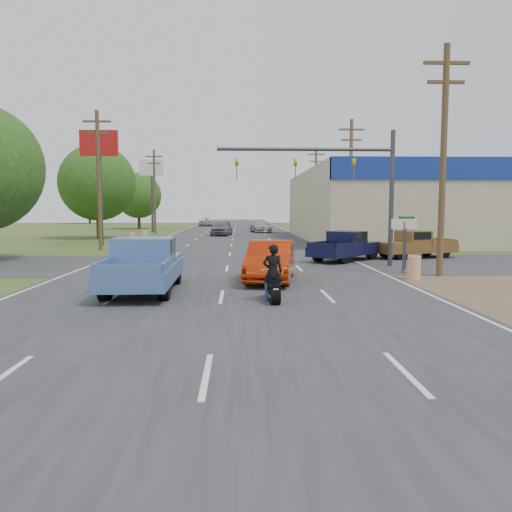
{
  "coord_description": "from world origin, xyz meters",
  "views": [
    {
      "loc": [
        0.59,
        -8.68,
        2.98
      ],
      "look_at": [
        1.2,
        9.06,
        1.3
      ],
      "focal_mm": 35.0,
      "sensor_mm": 36.0,
      "label": 1
    }
  ],
  "objects_px": {
    "red_convertible": "(271,261)",
    "distant_car_silver": "(261,226)",
    "rider": "(273,275)",
    "navy_pickup": "(347,246)",
    "blue_pickup": "(144,264)",
    "distant_car_grey": "(222,228)",
    "brown_pickup": "(413,244)",
    "distant_car_white": "(206,222)",
    "motorcycle": "(273,289)"
  },
  "relations": [
    {
      "from": "motorcycle",
      "to": "brown_pickup",
      "type": "bearing_deg",
      "value": 52.21
    },
    {
      "from": "distant_car_grey",
      "to": "blue_pickup",
      "type": "bearing_deg",
      "value": -85.56
    },
    {
      "from": "red_convertible",
      "to": "distant_car_grey",
      "type": "height_order",
      "value": "distant_car_grey"
    },
    {
      "from": "rider",
      "to": "distant_car_silver",
      "type": "xyz_separation_m",
      "value": [
        1.71,
        47.77,
        -0.1
      ]
    },
    {
      "from": "motorcycle",
      "to": "rider",
      "type": "xyz_separation_m",
      "value": [
        -0.0,
        0.04,
        0.45
      ]
    },
    {
      "from": "distant_car_silver",
      "to": "blue_pickup",
      "type": "bearing_deg",
      "value": -106.19
    },
    {
      "from": "red_convertible",
      "to": "blue_pickup",
      "type": "height_order",
      "value": "blue_pickup"
    },
    {
      "from": "distant_car_silver",
      "to": "rider",
      "type": "bearing_deg",
      "value": -100.47
    },
    {
      "from": "distant_car_silver",
      "to": "distant_car_white",
      "type": "distance_m",
      "value": 24.67
    },
    {
      "from": "red_convertible",
      "to": "distant_car_white",
      "type": "height_order",
      "value": "red_convertible"
    },
    {
      "from": "motorcycle",
      "to": "brown_pickup",
      "type": "relative_size",
      "value": 0.36
    },
    {
      "from": "red_convertible",
      "to": "distant_car_silver",
      "type": "height_order",
      "value": "red_convertible"
    },
    {
      "from": "navy_pickup",
      "to": "distant_car_silver",
      "type": "bearing_deg",
      "value": 139.48
    },
    {
      "from": "brown_pickup",
      "to": "distant_car_white",
      "type": "xyz_separation_m",
      "value": [
        -16.17,
        56.94,
        -0.11
      ]
    },
    {
      "from": "red_convertible",
      "to": "brown_pickup",
      "type": "relative_size",
      "value": 0.93
    },
    {
      "from": "blue_pickup",
      "to": "distant_car_silver",
      "type": "relative_size",
      "value": 1.1
    },
    {
      "from": "motorcycle",
      "to": "distant_car_grey",
      "type": "xyz_separation_m",
      "value": [
        -2.98,
        40.13,
        0.42
      ]
    },
    {
      "from": "rider",
      "to": "motorcycle",
      "type": "bearing_deg",
      "value": 90.0
    },
    {
      "from": "brown_pickup",
      "to": "motorcycle",
      "type": "bearing_deg",
      "value": 129.3
    },
    {
      "from": "blue_pickup",
      "to": "distant_car_grey",
      "type": "distance_m",
      "value": 37.87
    },
    {
      "from": "rider",
      "to": "blue_pickup",
      "type": "height_order",
      "value": "blue_pickup"
    },
    {
      "from": "motorcycle",
      "to": "navy_pickup",
      "type": "xyz_separation_m",
      "value": [
        5.13,
        12.63,
        0.43
      ]
    },
    {
      "from": "blue_pickup",
      "to": "brown_pickup",
      "type": "height_order",
      "value": "blue_pickup"
    },
    {
      "from": "brown_pickup",
      "to": "distant_car_grey",
      "type": "bearing_deg",
      "value": 8.78
    },
    {
      "from": "red_convertible",
      "to": "distant_car_grey",
      "type": "xyz_separation_m",
      "value": [
        -3.21,
        35.49,
        0.03
      ]
    },
    {
      "from": "brown_pickup",
      "to": "distant_car_grey",
      "type": "height_order",
      "value": "distant_car_grey"
    },
    {
      "from": "blue_pickup",
      "to": "rider",
      "type": "bearing_deg",
      "value": -27.38
    },
    {
      "from": "distant_car_grey",
      "to": "distant_car_white",
      "type": "relative_size",
      "value": 0.95
    },
    {
      "from": "rider",
      "to": "blue_pickup",
      "type": "relative_size",
      "value": 0.3
    },
    {
      "from": "navy_pickup",
      "to": "distant_car_silver",
      "type": "height_order",
      "value": "navy_pickup"
    },
    {
      "from": "blue_pickup",
      "to": "navy_pickup",
      "type": "height_order",
      "value": "blue_pickup"
    },
    {
      "from": "red_convertible",
      "to": "motorcycle",
      "type": "height_order",
      "value": "red_convertible"
    },
    {
      "from": "navy_pickup",
      "to": "distant_car_white",
      "type": "distance_m",
      "value": 59.55
    },
    {
      "from": "rider",
      "to": "navy_pickup",
      "type": "relative_size",
      "value": 0.35
    },
    {
      "from": "blue_pickup",
      "to": "brown_pickup",
      "type": "distance_m",
      "value": 18.26
    },
    {
      "from": "navy_pickup",
      "to": "brown_pickup",
      "type": "xyz_separation_m",
      "value": [
        4.33,
        1.42,
        -0.02
      ]
    },
    {
      "from": "rider",
      "to": "distant_car_silver",
      "type": "relative_size",
      "value": 0.33
    },
    {
      "from": "red_convertible",
      "to": "navy_pickup",
      "type": "distance_m",
      "value": 9.38
    },
    {
      "from": "blue_pickup",
      "to": "distant_car_grey",
      "type": "height_order",
      "value": "blue_pickup"
    },
    {
      "from": "distant_car_grey",
      "to": "distant_car_silver",
      "type": "relative_size",
      "value": 0.93
    },
    {
      "from": "motorcycle",
      "to": "rider",
      "type": "distance_m",
      "value": 0.45
    },
    {
      "from": "motorcycle",
      "to": "blue_pickup",
      "type": "relative_size",
      "value": 0.32
    },
    {
      "from": "navy_pickup",
      "to": "distant_car_grey",
      "type": "height_order",
      "value": "distant_car_grey"
    },
    {
      "from": "motorcycle",
      "to": "distant_car_grey",
      "type": "relative_size",
      "value": 0.38
    },
    {
      "from": "red_convertible",
      "to": "distant_car_grey",
      "type": "distance_m",
      "value": 35.64
    },
    {
      "from": "red_convertible",
      "to": "distant_car_silver",
      "type": "xyz_separation_m",
      "value": [
        1.49,
        43.17,
        -0.04
      ]
    },
    {
      "from": "red_convertible",
      "to": "distant_car_silver",
      "type": "distance_m",
      "value": 43.19
    },
    {
      "from": "distant_car_white",
      "to": "rider",
      "type": "bearing_deg",
      "value": 92.52
    },
    {
      "from": "red_convertible",
      "to": "blue_pickup",
      "type": "distance_m",
      "value": 5.28
    },
    {
      "from": "brown_pickup",
      "to": "blue_pickup",
      "type": "bearing_deg",
      "value": 113.37
    }
  ]
}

